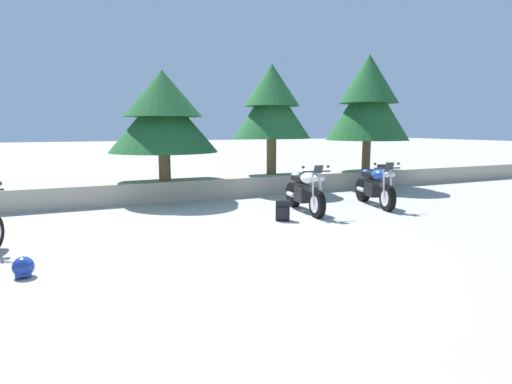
# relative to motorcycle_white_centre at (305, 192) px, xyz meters

# --- Properties ---
(ground_plane) EXTENTS (120.00, 120.00, 0.00)m
(ground_plane) POSITION_rel_motorcycle_white_centre_xyz_m (-3.07, -1.74, -0.49)
(ground_plane) COLOR #A3A099
(stone_wall) EXTENTS (36.00, 0.80, 0.55)m
(stone_wall) POSITION_rel_motorcycle_white_centre_xyz_m (-3.07, 3.06, -0.21)
(stone_wall) COLOR #A89E89
(stone_wall) RESTS_ON ground
(motorcycle_white_centre) EXTENTS (0.67, 2.06, 1.18)m
(motorcycle_white_centre) POSITION_rel_motorcycle_white_centre_xyz_m (0.00, 0.00, 0.00)
(motorcycle_white_centre) COLOR black
(motorcycle_white_centre) RESTS_ON ground
(motorcycle_blue_far_right) EXTENTS (0.84, 2.03, 1.18)m
(motorcycle_blue_far_right) POSITION_rel_motorcycle_white_centre_xyz_m (2.06, -0.04, 0.00)
(motorcycle_blue_far_right) COLOR black
(motorcycle_blue_far_right) RESTS_ON ground
(rider_backpack) EXTENTS (0.35, 0.34, 0.47)m
(rider_backpack) POSITION_rel_motorcycle_white_centre_xyz_m (-0.93, -0.62, -0.24)
(rider_backpack) COLOR black
(rider_backpack) RESTS_ON ground
(rider_helmet) EXTENTS (0.28, 0.28, 0.28)m
(rider_helmet) POSITION_rel_motorcycle_white_centre_xyz_m (-5.79, -2.34, -0.35)
(rider_helmet) COLOR navy
(rider_helmet) RESTS_ON ground
(pine_tree_far_left) EXTENTS (2.95, 2.95, 2.97)m
(pine_tree_far_left) POSITION_rel_motorcycle_white_centre_xyz_m (-2.61, 3.10, 1.89)
(pine_tree_far_left) COLOR brown
(pine_tree_far_left) RESTS_ON stone_wall
(pine_tree_mid_left) EXTENTS (2.39, 2.39, 3.36)m
(pine_tree_mid_left) POSITION_rel_motorcycle_white_centre_xyz_m (0.80, 3.36, 2.24)
(pine_tree_mid_left) COLOR brown
(pine_tree_mid_left) RESTS_ON stone_wall
(pine_tree_mid_right) EXTENTS (2.68, 2.68, 3.78)m
(pine_tree_mid_right) POSITION_rel_motorcycle_white_centre_xyz_m (4.06, 2.84, 2.41)
(pine_tree_mid_right) COLOR brown
(pine_tree_mid_right) RESTS_ON stone_wall
(trash_bin) EXTENTS (0.46, 0.46, 0.86)m
(trash_bin) POSITION_rel_motorcycle_white_centre_xyz_m (3.83, 1.66, -0.05)
(trash_bin) COLOR #4C4C51
(trash_bin) RESTS_ON ground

